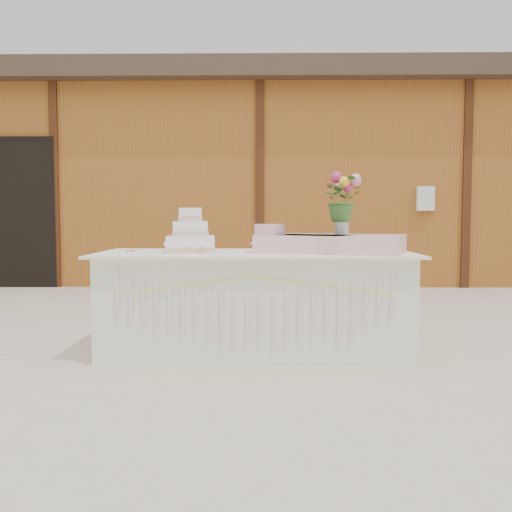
{
  "coord_description": "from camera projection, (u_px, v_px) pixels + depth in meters",
  "views": [
    {
      "loc": [
        0.07,
        -4.35,
        1.05
      ],
      "look_at": [
        0.0,
        0.3,
        0.72
      ],
      "focal_mm": 40.0,
      "sensor_mm": 36.0,
      "label": 1
    }
  ],
  "objects": [
    {
      "name": "satin_runner",
      "position": [
        332.0,
        244.0,
        4.34
      ],
      "size": [
        1.2,
        0.92,
        0.13
      ],
      "primitive_type": "cube",
      "rotation": [
        0.0,
        0.0,
        -0.32
      ],
      "color": "#FFD4CD",
      "rests_on": "cake_table"
    },
    {
      "name": "pink_cake_stand",
      "position": [
        269.0,
        237.0,
        4.36
      ],
      "size": [
        0.3,
        0.3,
        0.22
      ],
      "color": "white",
      "rests_on": "cake_table"
    },
    {
      "name": "flower_vase",
      "position": [
        342.0,
        225.0,
        4.38
      ],
      "size": [
        0.11,
        0.11,
        0.15
      ],
      "primitive_type": "cylinder",
      "color": "silver",
      "rests_on": "satin_runner"
    },
    {
      "name": "barn",
      "position": [
        260.0,
        181.0,
        10.28
      ],
      "size": [
        12.6,
        4.6,
        3.3
      ],
      "color": "#94531F",
      "rests_on": "ground"
    },
    {
      "name": "bouquet",
      "position": [
        342.0,
        193.0,
        4.36
      ],
      "size": [
        0.4,
        0.39,
        0.34
      ],
      "primitive_type": "imported",
      "rotation": [
        0.0,
        0.0,
        0.52
      ],
      "color": "#3D6B2B",
      "rests_on": "flower_vase"
    },
    {
      "name": "wedding_cake",
      "position": [
        191.0,
        237.0,
        4.4
      ],
      "size": [
        0.41,
        0.41,
        0.34
      ],
      "rotation": [
        0.0,
        0.0,
        0.11
      ],
      "color": "white",
      "rests_on": "cake_table"
    },
    {
      "name": "ground",
      "position": [
        255.0,
        351.0,
        4.42
      ],
      "size": [
        80.0,
        80.0,
        0.0
      ],
      "primitive_type": "plane",
      "color": "beige",
      "rests_on": "ground"
    },
    {
      "name": "loose_flowers",
      "position": [
        128.0,
        250.0,
        4.47
      ],
      "size": [
        0.16,
        0.32,
        0.02
      ],
      "primitive_type": null,
      "rotation": [
        0.0,
        0.0,
        -0.12
      ],
      "color": "#CB7C90",
      "rests_on": "cake_table"
    },
    {
      "name": "cake_table",
      "position": [
        255.0,
        302.0,
        4.38
      ],
      "size": [
        2.4,
        1.0,
        0.77
      ],
      "color": "white",
      "rests_on": "ground"
    }
  ]
}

